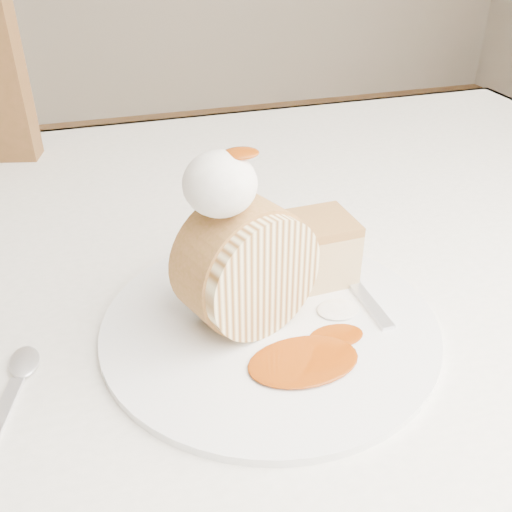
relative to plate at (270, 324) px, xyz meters
name	(u,v)px	position (x,y,z in m)	size (l,w,h in m)	color
table	(215,304)	(-0.01, 0.17, -0.09)	(1.40, 0.90, 0.75)	white
plate	(270,324)	(0.00, 0.00, 0.00)	(0.31, 0.31, 0.01)	white
roulade_slice	(247,267)	(-0.02, 0.01, 0.06)	(0.11, 0.11, 0.06)	#FFEEB1
cake_chunk	(316,253)	(0.07, 0.06, 0.03)	(0.07, 0.06, 0.06)	#A96F40
whipped_cream	(220,184)	(-0.04, 0.01, 0.14)	(0.06, 0.06, 0.05)	white
caramel_drizzle	(240,145)	(-0.02, 0.01, 0.17)	(0.03, 0.02, 0.01)	#8B3405
caramel_pool	(303,361)	(0.01, -0.06, 0.01)	(0.10, 0.06, 0.00)	#8B3405
fork	(357,288)	(0.10, 0.02, 0.01)	(0.03, 0.18, 0.00)	silver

